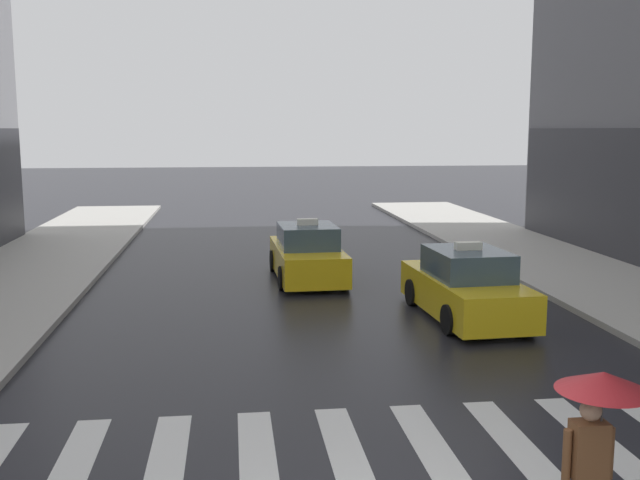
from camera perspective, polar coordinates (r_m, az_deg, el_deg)
name	(u,v)px	position (r m, az deg, el deg)	size (l,w,h in m)	color
crosswalk_markings	(386,445)	(10.63, 5.20, -15.59)	(11.30, 2.80, 0.01)	silver
taxi_lead	(466,287)	(17.37, 11.28, -3.62)	(2.10, 4.62, 1.80)	yellow
taxi_second	(307,255)	(21.35, -1.01, -1.18)	(2.03, 4.59, 1.80)	yellow
pedestrian_with_umbrella	(598,412)	(8.12, 20.83, -12.43)	(0.96, 0.96, 1.94)	#473D33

